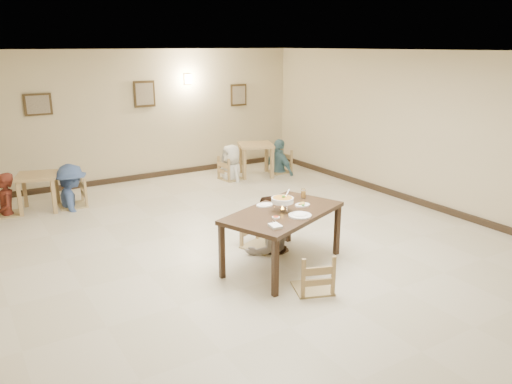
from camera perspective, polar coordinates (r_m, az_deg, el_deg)
floor at (r=7.98m, az=-0.20°, el=-6.28°), size 10.00×10.00×0.00m
ceiling at (r=7.36m, az=-0.22°, el=15.79°), size 10.00×10.00×0.00m
wall_back at (r=12.01m, az=-13.00°, el=8.47°), size 10.00×0.00×10.00m
wall_right at (r=10.18m, az=19.44°, el=6.58°), size 0.00×10.00×10.00m
baseboard_back at (r=12.26m, az=-12.52°, el=1.79°), size 8.00×0.06×0.12m
baseboard_right at (r=10.48m, az=18.59°, el=-1.20°), size 0.06×10.00×0.12m
picture_a at (r=11.40m, az=-23.65°, el=9.15°), size 0.55×0.04×0.45m
picture_b at (r=11.95m, az=-12.63°, el=10.87°), size 0.50×0.04×0.60m
picture_c at (r=13.01m, az=-1.99°, el=11.02°), size 0.45×0.04×0.55m
wall_sconce at (r=12.34m, az=-7.80°, el=12.68°), size 0.16×0.05×0.22m
main_table at (r=7.09m, az=3.10°, el=-2.80°), size 2.02×1.58×0.83m
chair_far at (r=7.78m, az=0.63°, el=-2.62°), size 0.51×0.51×1.09m
chair_near at (r=6.51m, az=6.62°, el=-7.01°), size 0.48×0.48×1.02m
main_diner at (r=7.60m, az=1.43°, el=-0.44°), size 0.93×0.76×1.75m
curry_warmer at (r=6.99m, az=3.05°, el=-0.95°), size 0.35×0.31×0.28m
rice_plate_far at (r=7.27m, az=1.00°, el=-1.47°), size 0.26×0.26×0.06m
rice_plate_near at (r=6.85m, az=5.05°, el=-2.66°), size 0.32×0.32×0.07m
fried_plate at (r=7.30m, az=5.34°, el=-1.44°), size 0.23×0.23×0.05m
chili_dish at (r=6.76m, az=2.30°, el=-2.92°), size 0.11×0.11×0.02m
napkin_cutlery at (r=6.44m, az=2.24°, el=-3.89°), size 0.20×0.28×0.03m
drink_glass at (r=7.65m, az=5.44°, el=-0.21°), size 0.07×0.07×0.14m
bg_table_left at (r=10.42m, az=-23.71°, el=1.14°), size 0.89×0.89×0.72m
bg_table_right at (r=12.11m, az=-0.03°, el=4.88°), size 1.03×1.03×0.79m
bg_chair_ll at (r=10.39m, az=-26.83°, el=0.21°), size 0.47×0.47×0.99m
bg_chair_lr at (r=10.44m, az=-20.47°, el=1.30°), size 0.51×0.51×1.08m
bg_chair_rl at (r=11.82m, az=-2.85°, el=3.94°), size 0.49×0.49×1.05m
bg_chair_rr at (r=12.48m, az=2.67°, el=4.64°), size 0.50×0.50×1.07m
bg_diner_a at (r=10.31m, az=-27.06°, el=1.90°), size 0.39×0.59×1.62m
bg_diner_b at (r=10.37m, az=-20.64°, el=2.96°), size 0.65×1.11×1.70m
bg_diner_c at (r=11.76m, az=-2.87°, el=5.42°), size 0.56×0.83×1.67m
bg_diner_d at (r=12.42m, az=2.69°, el=6.05°), size 0.54×1.03×1.68m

